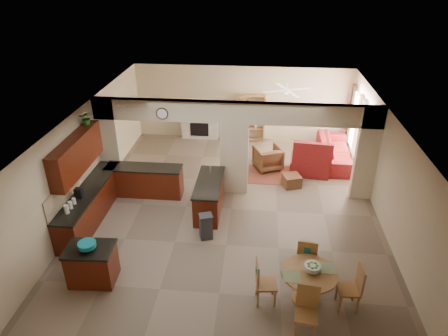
# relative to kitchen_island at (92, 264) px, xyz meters

# --- Properties ---
(floor) EXTENTS (10.00, 10.00, 0.00)m
(floor) POSITION_rel_kitchen_island_xyz_m (2.76, 3.05, -0.44)
(floor) COLOR #796753
(floor) RESTS_ON ground
(ceiling) EXTENTS (10.00, 10.00, 0.00)m
(ceiling) POSITION_rel_kitchen_island_xyz_m (2.76, 3.05, 2.36)
(ceiling) COLOR white
(ceiling) RESTS_ON wall_back
(wall_back) EXTENTS (8.00, 0.00, 8.00)m
(wall_back) POSITION_rel_kitchen_island_xyz_m (2.76, 8.05, 0.96)
(wall_back) COLOR #C0AF8C
(wall_back) RESTS_ON floor
(wall_front) EXTENTS (8.00, 0.00, 8.00)m
(wall_front) POSITION_rel_kitchen_island_xyz_m (2.76, -1.95, 0.96)
(wall_front) COLOR #C0AF8C
(wall_front) RESTS_ON floor
(wall_left) EXTENTS (0.00, 10.00, 10.00)m
(wall_left) POSITION_rel_kitchen_island_xyz_m (-1.24, 3.05, 0.96)
(wall_left) COLOR #C0AF8C
(wall_left) RESTS_ON floor
(wall_right) EXTENTS (0.00, 10.00, 10.00)m
(wall_right) POSITION_rel_kitchen_island_xyz_m (6.76, 3.05, 0.96)
(wall_right) COLOR #C0AF8C
(wall_right) RESTS_ON floor
(partition_left_pier) EXTENTS (0.60, 0.25, 2.80)m
(partition_left_pier) POSITION_rel_kitchen_island_xyz_m (-0.94, 4.05, 0.96)
(partition_left_pier) COLOR #C0AF8C
(partition_left_pier) RESTS_ON floor
(partition_center_pier) EXTENTS (0.80, 0.25, 2.20)m
(partition_center_pier) POSITION_rel_kitchen_island_xyz_m (2.76, 4.05, 0.66)
(partition_center_pier) COLOR #C0AF8C
(partition_center_pier) RESTS_ON floor
(partition_right_pier) EXTENTS (0.60, 0.25, 2.80)m
(partition_right_pier) POSITION_rel_kitchen_island_xyz_m (6.46, 4.05, 0.96)
(partition_right_pier) COLOR #C0AF8C
(partition_right_pier) RESTS_ON floor
(partition_header) EXTENTS (8.00, 0.25, 0.60)m
(partition_header) POSITION_rel_kitchen_island_xyz_m (2.76, 4.05, 2.06)
(partition_header) COLOR #C0AF8C
(partition_header) RESTS_ON partition_center_pier
(kitchen_counter) EXTENTS (2.52, 3.29, 1.48)m
(kitchen_counter) POSITION_rel_kitchen_island_xyz_m (-0.50, 2.81, 0.02)
(kitchen_counter) COLOR #460E08
(kitchen_counter) RESTS_ON floor
(upper_cabinets) EXTENTS (0.35, 2.40, 0.90)m
(upper_cabinets) POSITION_rel_kitchen_island_xyz_m (-1.06, 2.25, 1.48)
(upper_cabinets) COLOR #460E08
(upper_cabinets) RESTS_ON wall_left
(peninsula) EXTENTS (0.70, 1.85, 0.91)m
(peninsula) POSITION_rel_kitchen_island_xyz_m (2.16, 2.94, 0.02)
(peninsula) COLOR #460E08
(peninsula) RESTS_ON floor
(wall_clock) EXTENTS (0.34, 0.03, 0.34)m
(wall_clock) POSITION_rel_kitchen_island_xyz_m (0.76, 3.90, 2.01)
(wall_clock) COLOR #4B3619
(wall_clock) RESTS_ON partition_header
(rug) EXTENTS (1.60, 1.30, 0.01)m
(rug) POSITION_rel_kitchen_island_xyz_m (3.96, 5.15, -0.44)
(rug) COLOR brown
(rug) RESTS_ON floor
(fireplace) EXTENTS (1.60, 0.35, 1.20)m
(fireplace) POSITION_rel_kitchen_island_xyz_m (1.16, 7.89, 0.17)
(fireplace) COLOR beige
(fireplace) RESTS_ON floor
(shelving_unit) EXTENTS (1.00, 0.32, 1.80)m
(shelving_unit) POSITION_rel_kitchen_island_xyz_m (3.11, 7.87, 0.46)
(shelving_unit) COLOR #925E32
(shelving_unit) RESTS_ON floor
(window_a) EXTENTS (0.02, 0.90, 1.90)m
(window_a) POSITION_rel_kitchen_island_xyz_m (6.73, 5.35, 0.76)
(window_a) COLOR white
(window_a) RESTS_ON wall_right
(window_b) EXTENTS (0.02, 0.90, 1.90)m
(window_b) POSITION_rel_kitchen_island_xyz_m (6.73, 7.05, 0.76)
(window_b) COLOR white
(window_b) RESTS_ON wall_right
(glazed_door) EXTENTS (0.02, 0.70, 2.10)m
(glazed_door) POSITION_rel_kitchen_island_xyz_m (6.73, 6.20, 0.61)
(glazed_door) COLOR white
(glazed_door) RESTS_ON wall_right
(drape_a_left) EXTENTS (0.10, 0.28, 2.30)m
(drape_a_left) POSITION_rel_kitchen_island_xyz_m (6.69, 4.75, 0.76)
(drape_a_left) COLOR #391916
(drape_a_left) RESTS_ON wall_right
(drape_a_right) EXTENTS (0.10, 0.28, 2.30)m
(drape_a_right) POSITION_rel_kitchen_island_xyz_m (6.69, 5.95, 0.76)
(drape_a_right) COLOR #391916
(drape_a_right) RESTS_ON wall_right
(drape_b_left) EXTENTS (0.10, 0.28, 2.30)m
(drape_b_left) POSITION_rel_kitchen_island_xyz_m (6.69, 6.45, 0.76)
(drape_b_left) COLOR #391916
(drape_b_left) RESTS_ON wall_right
(drape_b_right) EXTENTS (0.10, 0.28, 2.30)m
(drape_b_right) POSITION_rel_kitchen_island_xyz_m (6.69, 7.65, 0.76)
(drape_b_right) COLOR #391916
(drape_b_right) RESTS_ON wall_right
(ceiling_fan) EXTENTS (1.00, 1.00, 0.10)m
(ceiling_fan) POSITION_rel_kitchen_island_xyz_m (4.26, 6.05, 2.12)
(ceiling_fan) COLOR white
(ceiling_fan) RESTS_ON ceiling
(kitchen_island) EXTENTS (1.05, 0.77, 0.87)m
(kitchen_island) POSITION_rel_kitchen_island_xyz_m (0.00, 0.00, 0.00)
(kitchen_island) COLOR #460E08
(kitchen_island) RESTS_ON floor
(teal_bowl) EXTENTS (0.37, 0.37, 0.18)m
(teal_bowl) POSITION_rel_kitchen_island_xyz_m (-0.00, -0.04, 0.52)
(teal_bowl) COLOR teal
(teal_bowl) RESTS_ON kitchen_island
(trash_can) EXTENTS (0.36, 0.34, 0.63)m
(trash_can) POSITION_rel_kitchen_island_xyz_m (2.23, 1.70, -0.12)
(trash_can) COLOR #2B2C2E
(trash_can) RESTS_ON floor
(dining_table) EXTENTS (1.12, 1.12, 0.77)m
(dining_table) POSITION_rel_kitchen_island_xyz_m (4.56, -0.17, 0.07)
(dining_table) COLOR #925E32
(dining_table) RESTS_ON floor
(fruit_bowl) EXTENTS (0.33, 0.33, 0.17)m
(fruit_bowl) POSITION_rel_kitchen_island_xyz_m (4.61, -0.13, 0.41)
(fruit_bowl) COLOR #64B326
(fruit_bowl) RESTS_ON dining_table
(sofa) EXTENTS (2.69, 1.12, 0.78)m
(sofa) POSITION_rel_kitchen_island_xyz_m (6.06, 6.38, -0.05)
(sofa) COLOR maroon
(sofa) RESTS_ON floor
(chaise) EXTENTS (1.33, 1.13, 0.49)m
(chaise) POSITION_rel_kitchen_island_xyz_m (5.13, 5.48, -0.20)
(chaise) COLOR maroon
(chaise) RESTS_ON floor
(armchair) EXTENTS (1.08, 1.09, 0.76)m
(armchair) POSITION_rel_kitchen_island_xyz_m (3.77, 5.62, -0.06)
(armchair) COLOR maroon
(armchair) RESTS_ON floor
(ottoman) EXTENTS (0.64, 0.64, 0.37)m
(ottoman) POSITION_rel_kitchen_island_xyz_m (4.50, 4.51, -0.26)
(ottoman) COLOR maroon
(ottoman) RESTS_ON floor
(plant) EXTENTS (0.40, 0.37, 0.37)m
(plant) POSITION_rel_kitchen_island_xyz_m (-1.06, 3.12, 2.12)
(plant) COLOR #204B14
(plant) RESTS_ON upper_cabinets
(chair_north) EXTENTS (0.47, 0.47, 1.02)m
(chair_north) POSITION_rel_kitchen_island_xyz_m (4.58, 0.55, 0.11)
(chair_north) COLOR #925E32
(chair_north) RESTS_ON floor
(chair_east) EXTENTS (0.44, 0.44, 1.02)m
(chair_east) POSITION_rel_kitchen_island_xyz_m (5.43, -0.24, 0.11)
(chair_east) COLOR #925E32
(chair_east) RESTS_ON floor
(chair_south) EXTENTS (0.46, 0.46, 1.02)m
(chair_south) POSITION_rel_kitchen_island_xyz_m (4.46, -0.89, 0.11)
(chair_south) COLOR #925E32
(chair_south) RESTS_ON floor
(chair_west) EXTENTS (0.46, 0.46, 1.02)m
(chair_west) POSITION_rel_kitchen_island_xyz_m (3.64, -0.25, 0.11)
(chair_west) COLOR #925E32
(chair_west) RESTS_ON floor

